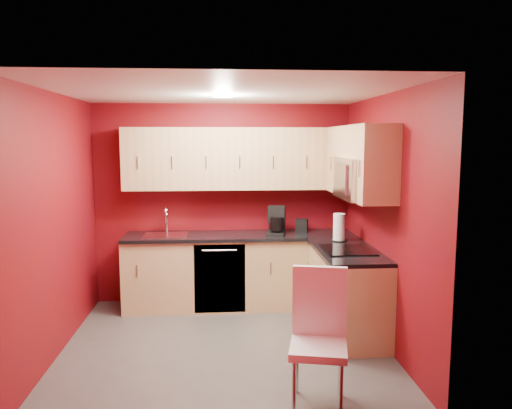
{
  "coord_description": "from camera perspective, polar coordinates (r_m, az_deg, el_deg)",
  "views": [
    {
      "loc": [
        -0.04,
        -4.8,
        2.04
      ],
      "look_at": [
        0.35,
        0.55,
        1.36
      ],
      "focal_mm": 35.0,
      "sensor_mm": 36.0,
      "label": 1
    }
  ],
  "objects": [
    {
      "name": "base_cabinets_right",
      "position": [
        5.47,
        10.37,
        -9.92
      ],
      "size": [
        0.6,
        1.3,
        0.87
      ],
      "primitive_type": "cube",
      "color": "tan",
      "rests_on": "floor"
    },
    {
      "name": "wall_front",
      "position": [
        3.39,
        -3.37,
        -6.23
      ],
      "size": [
        3.2,
        0.0,
        3.2
      ],
      "primitive_type": "plane",
      "rotation": [
        -1.57,
        0.0,
        0.0
      ],
      "color": "#670909",
      "rests_on": "floor"
    },
    {
      "name": "dishwasher_front",
      "position": [
        5.93,
        -4.16,
        -8.44
      ],
      "size": [
        0.6,
        0.02,
        0.82
      ],
      "primitive_type": "cube",
      "color": "black",
      "rests_on": "base_cabinets_back"
    },
    {
      "name": "coffee_maker",
      "position": [
        6.05,
        2.3,
        -1.85
      ],
      "size": [
        0.26,
        0.31,
        0.34
      ],
      "primitive_type": null,
      "rotation": [
        0.0,
        0.0,
        -0.23
      ],
      "color": "black",
      "rests_on": "countertop_back"
    },
    {
      "name": "paper_towel",
      "position": [
        5.74,
        9.48,
        -2.59
      ],
      "size": [
        0.18,
        0.18,
        0.31
      ],
      "primitive_type": null,
      "rotation": [
        0.0,
        0.0,
        0.03
      ],
      "color": "silver",
      "rests_on": "countertop_right"
    },
    {
      "name": "wall_left",
      "position": [
        5.11,
        -21.92,
        -2.16
      ],
      "size": [
        0.0,
        3.0,
        3.0
      ],
      "primitive_type": "plane",
      "rotation": [
        1.57,
        0.0,
        1.57
      ],
      "color": "#670909",
      "rests_on": "floor"
    },
    {
      "name": "cooktop",
      "position": [
        5.29,
        10.41,
        -5.12
      ],
      "size": [
        0.5,
        0.55,
        0.01
      ],
      "primitive_type": "cube",
      "color": "black",
      "rests_on": "countertop_right"
    },
    {
      "name": "floor",
      "position": [
        5.22,
        -3.53,
        -15.77
      ],
      "size": [
        3.2,
        3.2,
        0.0
      ],
      "primitive_type": "plane",
      "color": "#484543",
      "rests_on": "ground"
    },
    {
      "name": "upper_cabinets_back",
      "position": [
        6.13,
        -1.94,
        5.27
      ],
      "size": [
        2.8,
        0.35,
        0.75
      ],
      "primitive_type": "cube",
      "color": "tan",
      "rests_on": "wall_back"
    },
    {
      "name": "dining_chair",
      "position": [
        3.97,
        7.15,
        -15.14
      ],
      "size": [
        0.51,
        0.53,
        1.06
      ],
      "primitive_type": null,
      "rotation": [
        0.0,
        0.0,
        -0.22
      ],
      "color": "white",
      "rests_on": "floor"
    },
    {
      "name": "sink",
      "position": [
        6.14,
        -10.3,
        -3.13
      ],
      "size": [
        0.52,
        0.42,
        0.35
      ],
      "color": "silver",
      "rests_on": "countertop_back"
    },
    {
      "name": "napkin_holder",
      "position": [
        6.29,
        5.25,
        -2.38
      ],
      "size": [
        0.18,
        0.18,
        0.16
      ],
      "primitive_type": null,
      "rotation": [
        0.0,
        0.0,
        -0.29
      ],
      "color": "black",
      "rests_on": "countertop_back"
    },
    {
      "name": "base_cabinets_back",
      "position": [
        6.22,
        -1.84,
        -7.69
      ],
      "size": [
        2.8,
        0.6,
        0.87
      ],
      "primitive_type": "cube",
      "color": "tan",
      "rests_on": "floor"
    },
    {
      "name": "wall_right",
      "position": [
        5.13,
        14.52,
        -1.82
      ],
      "size": [
        0.0,
        3.0,
        3.0
      ],
      "primitive_type": "plane",
      "rotation": [
        1.57,
        0.0,
        -1.57
      ],
      "color": "#670909",
      "rests_on": "floor"
    },
    {
      "name": "ceiling",
      "position": [
        4.82,
        -3.77,
        12.73
      ],
      "size": [
        3.2,
        3.2,
        0.0
      ],
      "primitive_type": "plane",
      "rotation": [
        3.14,
        0.0,
        0.0
      ],
      "color": "white",
      "rests_on": "wall_back"
    },
    {
      "name": "upper_cabinets_right",
      "position": [
        5.44,
        11.49,
        5.52
      ],
      "size": [
        0.35,
        1.55,
        0.75
      ],
      "color": "tan",
      "rests_on": "wall_right"
    },
    {
      "name": "countertop_back",
      "position": [
        6.1,
        -1.85,
        -3.59
      ],
      "size": [
        2.8,
        0.63,
        0.04
      ],
      "primitive_type": "cube",
      "color": "black",
      "rests_on": "base_cabinets_back"
    },
    {
      "name": "downlight",
      "position": [
        5.12,
        -3.79,
        12.24
      ],
      "size": [
        0.2,
        0.2,
        0.01
      ],
      "primitive_type": "cylinder",
      "color": "white",
      "rests_on": "ceiling"
    },
    {
      "name": "countertop_right",
      "position": [
        5.33,
        10.37,
        -5.3
      ],
      "size": [
        0.63,
        1.27,
        0.04
      ],
      "primitive_type": "cube",
      "color": "black",
      "rests_on": "base_cabinets_right"
    },
    {
      "name": "microwave",
      "position": [
        5.22,
        11.82,
        2.94
      ],
      "size": [
        0.42,
        0.76,
        0.42
      ],
      "color": "silver",
      "rests_on": "upper_cabinets_right"
    },
    {
      "name": "wall_back",
      "position": [
        6.35,
        -3.79,
        0.12
      ],
      "size": [
        3.2,
        0.0,
        3.2
      ],
      "primitive_type": "plane",
      "rotation": [
        1.57,
        0.0,
        0.0
      ],
      "color": "#670909",
      "rests_on": "floor"
    }
  ]
}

